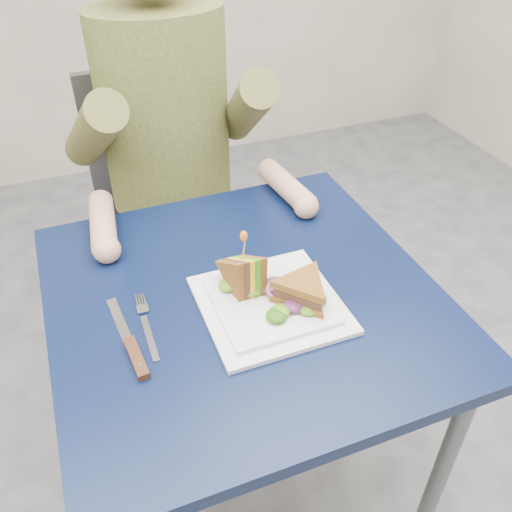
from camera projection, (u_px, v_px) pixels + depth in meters
name	position (u px, v px, depth m)	size (l,w,h in m)	color
ground	(247.00, 486.00, 1.52)	(4.00, 4.00, 0.00)	#565658
table	(244.00, 321.00, 1.12)	(0.75, 0.75, 0.73)	black
chair	(168.00, 200.00, 1.70)	(0.42, 0.40, 0.93)	#47474C
diner	(164.00, 98.00, 1.38)	(0.54, 0.59, 0.74)	#505526
plate	(270.00, 303.00, 1.03)	(0.26, 0.26, 0.02)	white
sandwich_flat	(303.00, 290.00, 1.01)	(0.18, 0.18, 0.05)	brown
sandwich_upright	(244.00, 275.00, 1.03)	(0.08, 0.13, 0.13)	brown
fork	(147.00, 327.00, 0.99)	(0.02, 0.18, 0.01)	silver
knife	(133.00, 351.00, 0.94)	(0.04, 0.22, 0.02)	silver
toothpick	(244.00, 249.00, 0.99)	(0.00, 0.00, 0.06)	tan
toothpick_frill	(244.00, 236.00, 0.97)	(0.01, 0.01, 0.02)	orange
lettuce_spill	(271.00, 291.00, 1.03)	(0.15, 0.13, 0.02)	#337A14
onion_ring	(277.00, 289.00, 1.03)	(0.04, 0.04, 0.01)	#9E4C7A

